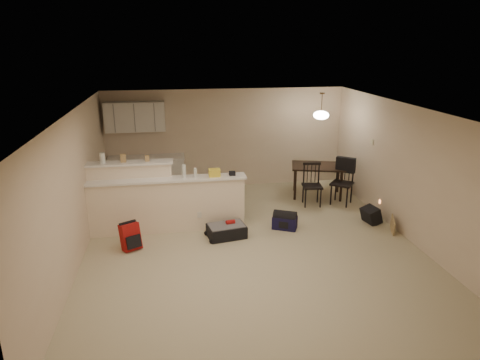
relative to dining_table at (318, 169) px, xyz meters
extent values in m
plane|color=#BCB391|center=(-2.07, -2.36, -0.68)|extent=(7.00, 7.00, 0.00)
plane|color=white|center=(-2.07, -2.36, 1.82)|extent=(7.00, 7.00, 0.00)
cube|color=beige|center=(-2.07, 1.14, 0.57)|extent=(6.00, 0.02, 2.50)
cube|color=beige|center=(-2.07, -5.86, 0.57)|extent=(6.00, 0.02, 2.50)
cube|color=beige|center=(-5.07, -2.36, 0.57)|extent=(0.02, 7.00, 2.50)
cube|color=beige|center=(0.93, -2.36, 0.57)|extent=(0.02, 7.00, 2.50)
cube|color=#F8E6C8|center=(-3.57, -1.46, -0.15)|extent=(3.00, 0.28, 1.05)
cube|color=white|center=(-3.57, -1.46, 0.39)|extent=(3.08, 0.38, 0.04)
cube|color=#F8E6C8|center=(-4.27, -1.24, 0.00)|extent=(1.60, 0.24, 1.35)
cube|color=white|center=(-4.27, -1.24, 0.69)|extent=(1.68, 0.34, 0.04)
cube|color=white|center=(-4.27, 0.96, 1.22)|extent=(1.40, 0.34, 0.70)
cube|color=white|center=(-4.07, 0.83, -0.23)|extent=(1.80, 0.60, 0.90)
cube|color=beige|center=(0.91, -0.81, 0.82)|extent=(0.02, 0.12, 0.12)
cylinder|color=silver|center=(-4.76, -1.24, 0.81)|extent=(0.10, 0.10, 0.20)
cube|color=tan|center=(-4.37, -1.24, 0.79)|extent=(0.10, 0.07, 0.16)
cube|color=tan|center=(-3.92, -1.24, 0.77)|extent=(0.08, 0.06, 0.12)
cylinder|color=silver|center=(-3.23, -1.46, 0.54)|extent=(0.07, 0.07, 0.26)
cylinder|color=silver|center=(-3.02, -1.46, 0.50)|extent=(0.06, 0.06, 0.18)
cube|color=tan|center=(-2.64, -1.46, 0.48)|extent=(0.22, 0.18, 0.14)
cube|color=tan|center=(-2.29, -1.46, 0.45)|extent=(0.12, 0.10, 0.08)
cube|color=black|center=(0.00, 0.00, 0.07)|extent=(1.41, 1.13, 0.04)
cylinder|color=black|center=(-0.60, -0.17, -0.31)|extent=(0.06, 0.06, 0.73)
cylinder|color=black|center=(0.43, -0.46, -0.31)|extent=(0.06, 0.06, 0.73)
cylinder|color=black|center=(-0.43, 0.46, -0.31)|extent=(0.06, 0.06, 0.73)
cylinder|color=black|center=(0.60, 0.17, -0.31)|extent=(0.06, 0.06, 0.73)
cylinder|color=brown|center=(0.00, 0.00, 1.57)|extent=(0.02, 0.02, 0.50)
cylinder|color=brown|center=(0.00, 0.00, 1.80)|extent=(0.12, 0.12, 0.03)
ellipsoid|color=white|center=(0.00, 0.00, 1.30)|extent=(0.36, 0.36, 0.20)
cube|color=black|center=(-2.48, -1.94, -0.56)|extent=(0.78, 0.58, 0.24)
cube|color=#A41312|center=(-4.26, -2.16, -0.43)|extent=(0.38, 0.33, 0.49)
cube|color=#131136|center=(-1.27, -1.75, -0.55)|extent=(0.54, 0.45, 0.26)
cube|color=black|center=(0.57, -1.75, -0.52)|extent=(0.32, 0.41, 0.33)
cube|color=tan|center=(0.78, -2.28, -0.53)|extent=(0.15, 0.38, 0.30)
camera|label=1|loc=(-3.44, -9.41, 2.92)|focal=32.00mm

